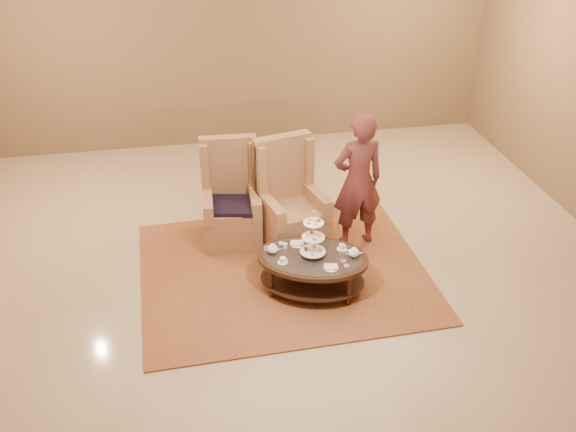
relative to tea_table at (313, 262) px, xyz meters
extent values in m
plane|color=#C7B094|center=(-0.25, 0.24, -0.37)|extent=(8.00, 8.00, 0.00)
cube|color=beige|center=(-0.25, 0.24, -0.37)|extent=(8.00, 8.00, 0.02)
cube|color=#856748|center=(-0.25, 4.24, 1.38)|extent=(8.00, 0.04, 3.50)
cube|color=#A4683A|center=(-0.25, 0.40, -0.36)|extent=(3.29, 2.77, 0.02)
cylinder|color=black|center=(-0.46, -0.06, -0.17)|extent=(0.06, 0.06, 0.40)
cylinder|color=black|center=(0.32, -0.35, -0.17)|extent=(0.06, 0.06, 0.40)
cylinder|color=black|center=(-0.32, 0.35, -0.17)|extent=(0.06, 0.06, 0.40)
cylinder|color=black|center=(0.46, 0.06, -0.17)|extent=(0.06, 0.06, 0.40)
cylinder|color=white|center=(0.00, 0.00, 0.33)|extent=(0.01, 0.01, 0.49)
torus|color=white|center=(0.00, 0.00, 0.58)|extent=(0.12, 0.05, 0.13)
cylinder|color=white|center=(0.00, 0.00, 0.14)|extent=(0.35, 0.35, 0.01)
cylinder|color=white|center=(0.00, 0.00, 0.32)|extent=(0.32, 0.32, 0.01)
cylinder|color=white|center=(0.00, 0.00, 0.50)|extent=(0.28, 0.28, 0.01)
cylinder|color=#DE7278|center=(0.07, -0.03, 0.16)|extent=(0.05, 0.05, 0.03)
cylinder|color=tan|center=(0.03, 0.07, 0.16)|extent=(0.05, 0.05, 0.03)
cylinder|color=brown|center=(-0.07, 0.03, 0.16)|extent=(0.05, 0.05, 0.03)
cylinder|color=beige|center=(-0.03, -0.07, 0.16)|extent=(0.05, 0.05, 0.03)
ellipsoid|color=tan|center=(0.07, 0.00, 0.34)|extent=(0.06, 0.06, 0.03)
ellipsoid|color=brown|center=(0.00, 0.07, 0.34)|extent=(0.06, 0.06, 0.03)
ellipsoid|color=beige|center=(-0.07, 0.00, 0.34)|extent=(0.06, 0.06, 0.03)
ellipsoid|color=#DE7278|center=(0.00, -0.07, 0.34)|extent=(0.06, 0.06, 0.03)
cube|color=brown|center=(0.06, 0.01, 0.51)|extent=(0.05, 0.04, 0.02)
cube|color=beige|center=(-0.02, 0.06, 0.51)|extent=(0.05, 0.04, 0.02)
cube|color=#DE7278|center=(-0.06, -0.02, 0.51)|extent=(0.05, 0.04, 0.02)
cube|color=tan|center=(0.01, -0.06, 0.51)|extent=(0.05, 0.04, 0.02)
ellipsoid|color=white|center=(-0.42, 0.13, 0.14)|extent=(0.15, 0.15, 0.09)
cylinder|color=white|center=(-0.42, 0.13, 0.19)|extent=(0.07, 0.07, 0.01)
sphere|color=white|center=(-0.42, 0.13, 0.20)|extent=(0.03, 0.03, 0.02)
cone|color=white|center=(-0.35, 0.10, 0.14)|extent=(0.08, 0.05, 0.05)
torus|color=white|center=(-0.47, 0.15, 0.14)|extent=(0.07, 0.03, 0.07)
ellipsoid|color=white|center=(0.43, -0.10, 0.14)|extent=(0.15, 0.15, 0.09)
cylinder|color=white|center=(0.43, -0.10, 0.19)|extent=(0.07, 0.07, 0.01)
sphere|color=white|center=(0.43, -0.10, 0.20)|extent=(0.03, 0.03, 0.02)
cone|color=white|center=(0.50, -0.13, 0.14)|extent=(0.08, 0.05, 0.05)
torus|color=white|center=(0.37, -0.08, 0.14)|extent=(0.07, 0.03, 0.07)
cylinder|color=white|center=(-0.34, -0.07, 0.09)|extent=(0.14, 0.14, 0.01)
cylinder|color=white|center=(-0.34, -0.07, 0.12)|extent=(0.08, 0.08, 0.05)
torus|color=white|center=(-0.30, -0.08, 0.12)|extent=(0.04, 0.02, 0.04)
cylinder|color=white|center=(0.34, 0.07, 0.09)|extent=(0.14, 0.14, 0.01)
cylinder|color=white|center=(0.34, 0.07, 0.12)|extent=(0.08, 0.08, 0.05)
torus|color=white|center=(0.37, 0.05, 0.12)|extent=(0.04, 0.02, 0.04)
cylinder|color=white|center=(-0.12, 0.25, 0.09)|extent=(0.20, 0.20, 0.01)
cube|color=#EAE3C5|center=(-0.12, 0.25, 0.10)|extent=(0.15, 0.12, 0.02)
cylinder|color=white|center=(0.14, -0.26, 0.09)|extent=(0.20, 0.20, 0.01)
cube|color=#EAE3C5|center=(0.14, -0.26, 0.10)|extent=(0.15, 0.12, 0.02)
cylinder|color=white|center=(-0.26, 0.20, 0.11)|extent=(0.06, 0.06, 0.06)
cylinder|color=white|center=(0.31, -0.26, 0.09)|extent=(0.07, 0.07, 0.01)
cylinder|color=#DE7278|center=(0.31, -0.26, 0.10)|extent=(0.05, 0.05, 0.01)
cylinder|color=white|center=(0.30, -0.16, 0.09)|extent=(0.07, 0.07, 0.01)
cylinder|color=brown|center=(0.30, -0.16, 0.10)|extent=(0.05, 0.05, 0.01)
cylinder|color=white|center=(-0.29, 0.29, 0.09)|extent=(0.07, 0.07, 0.01)
cylinder|color=beige|center=(-0.29, 0.29, 0.10)|extent=(0.05, 0.05, 0.01)
cube|color=#A4724D|center=(-0.74, 1.20, -0.16)|extent=(0.72, 0.72, 0.41)
cube|color=#A4724D|center=(-0.74, 1.15, 0.09)|extent=(0.61, 0.61, 0.10)
cube|color=#A4724D|center=(-0.73, 1.48, 0.27)|extent=(0.69, 0.17, 1.27)
cube|color=#A4724D|center=(-1.02, 1.45, 0.56)|extent=(0.11, 0.22, 0.58)
cube|color=#A4724D|center=(-0.44, 1.43, 0.56)|extent=(0.11, 0.22, 0.58)
cube|color=#A4724D|center=(-1.03, 1.16, 0.17)|extent=(0.15, 0.62, 0.25)
cube|color=#A4724D|center=(-0.46, 1.13, 0.17)|extent=(0.15, 0.62, 0.25)
cube|color=black|center=(-0.75, 1.12, 0.16)|extent=(0.62, 0.58, 0.06)
cube|color=#A4724D|center=(-0.04, 0.96, -0.15)|extent=(0.86, 0.86, 0.43)
cube|color=#A4724D|center=(-0.02, 0.91, 0.11)|extent=(0.73, 0.73, 0.10)
cube|color=#A4724D|center=(-0.11, 1.25, 0.30)|extent=(0.73, 0.31, 1.33)
cube|color=#A4724D|center=(-0.40, 1.14, 0.60)|extent=(0.15, 0.24, 0.61)
cube|color=#A4724D|center=(0.20, 1.28, 0.60)|extent=(0.15, 0.24, 0.61)
cube|color=#A4724D|center=(-0.31, 0.84, 0.19)|extent=(0.27, 0.65, 0.27)
cube|color=#A4724D|center=(0.26, 0.98, 0.19)|extent=(0.27, 0.65, 0.27)
imported|color=#5D282A|center=(0.73, 0.86, 0.48)|extent=(0.66, 0.47, 1.70)
camera|label=1|loc=(-1.32, -5.57, 3.93)|focal=40.00mm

